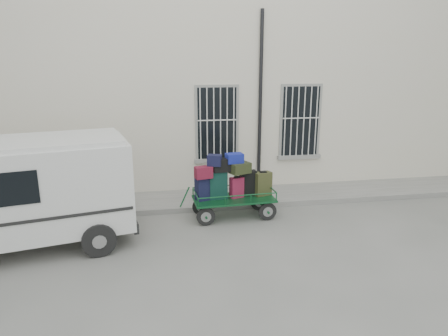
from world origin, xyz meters
TOP-DOWN VIEW (x-y plane):
  - ground at (0.00, 0.00)m, footprint 80.00×80.00m
  - building at (0.00, 5.50)m, footprint 24.00×5.15m
  - sidewalk at (0.00, 2.20)m, footprint 24.00×1.70m
  - luggage_cart at (-0.35, 0.83)m, footprint 2.57×1.09m
  - van at (-5.37, -0.19)m, footprint 5.26×3.07m

SIDE VIEW (x-z plane):
  - ground at x=0.00m, z-range 0.00..0.00m
  - sidewalk at x=0.00m, z-range 0.00..0.15m
  - luggage_cart at x=-0.35m, z-range 0.02..1.81m
  - van at x=-5.37m, z-range 0.18..2.67m
  - building at x=0.00m, z-range 0.00..6.00m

